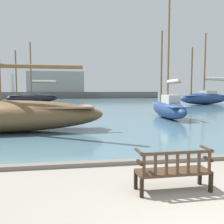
{
  "coord_description": "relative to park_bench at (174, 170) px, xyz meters",
  "views": [
    {
      "loc": [
        -2.2,
        -3.19,
        2.17
      ],
      "look_at": [
        -0.02,
        10.0,
        1.0
      ],
      "focal_mm": 40.0,
      "sensor_mm": 36.0,
      "label": 1
    }
  ],
  "objects": [
    {
      "name": "sailboat_far_port",
      "position": [
        -8.33,
        37.84,
        0.57
      ],
      "size": [
        8.62,
        4.76,
        9.8
      ],
      "color": "black",
      "rests_on": "harbor_water"
    },
    {
      "name": "harbor_water",
      "position": [
        0.05,
        42.26,
        -0.43
      ],
      "size": [
        100.0,
        80.0,
        0.08
      ],
      "primitive_type": "cube",
      "color": "slate",
      "rests_on": "ground"
    },
    {
      "name": "sailboat_mid_port",
      "position": [
        17.34,
        29.04,
        0.66
      ],
      "size": [
        9.56,
        5.24,
        10.23
      ],
      "color": "navy",
      "rests_on": "harbor_water"
    },
    {
      "name": "park_bench",
      "position": [
        0.0,
        0.0,
        0.0
      ],
      "size": [
        1.61,
        0.54,
        0.92
      ],
      "color": "black",
      "rests_on": "ground"
    },
    {
      "name": "quay_edge_kerb",
      "position": [
        0.05,
        2.11,
        -0.41
      ],
      "size": [
        40.0,
        0.3,
        0.12
      ],
      "primitive_type": "cube",
      "color": "slate",
      "rests_on": "ground"
    },
    {
      "name": "sailboat_centre_channel",
      "position": [
        -5.44,
        8.19,
        0.52
      ],
      "size": [
        10.09,
        3.14,
        11.28
      ],
      "color": "brown",
      "rests_on": "harbor_water"
    },
    {
      "name": "sailboat_outer_port",
      "position": [
        5.1,
        12.9,
        0.42
      ],
      "size": [
        2.04,
        6.7,
        9.03
      ],
      "color": "navy",
      "rests_on": "harbor_water"
    },
    {
      "name": "channel_buoy",
      "position": [
        -4.46,
        14.69,
        -0.07
      ],
      "size": [
        0.62,
        0.62,
        1.32
      ],
      "color": "red",
      "rests_on": "harbor_water"
    },
    {
      "name": "far_breakwater",
      "position": [
        -2.82,
        59.75,
        1.99
      ],
      "size": [
        41.24,
        2.4,
        6.88
      ],
      "color": "#66605B",
      "rests_on": "ground"
    }
  ]
}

